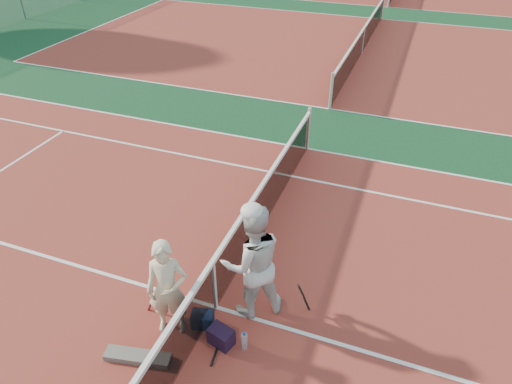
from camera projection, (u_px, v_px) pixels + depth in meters
ground at (216, 307)px, 7.25m from camera, size 130.00×130.00×0.00m
court_main at (216, 307)px, 7.25m from camera, size 23.77×10.97×0.01m
court_far_a at (361, 53)px, 17.64m from camera, size 23.77×10.97×0.01m
net_main at (214, 285)px, 6.96m from camera, size 0.10×10.98×1.02m
net_far_a at (363, 40)px, 17.35m from camera, size 0.10×10.98×1.02m
player_a at (168, 289)px, 6.47m from camera, size 0.70×0.58×1.65m
player_b at (252, 262)px, 6.69m from camera, size 1.21×1.16×1.96m
racket_red at (157, 299)px, 7.02m from camera, size 0.31×0.32×0.57m
racket_black_held at (301, 299)px, 7.01m from camera, size 0.34×0.35×0.58m
racket_spare at (220, 339)px, 6.74m from camera, size 0.36×0.63×0.04m
sports_bag_navy at (202, 319)px, 6.89m from camera, size 0.38×0.30×0.26m
sports_bag_purple at (221, 337)px, 6.62m from camera, size 0.41×0.33×0.29m
net_cover_canvas at (138, 357)px, 6.45m from camera, size 0.97×0.40×0.10m
water_bottle at (244, 341)px, 6.54m from camera, size 0.09×0.09×0.30m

